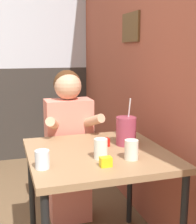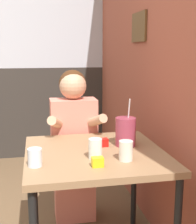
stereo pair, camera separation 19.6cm
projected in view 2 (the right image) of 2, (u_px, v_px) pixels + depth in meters
name	position (u px, v px, depth m)	size (l,w,h in m)	color
brick_wall_right	(137.00, 45.00, 2.62)	(0.08, 4.50, 2.70)	#9E4C38
main_table	(95.00, 163.00, 1.85)	(0.81, 0.81, 0.72)	#93704C
person_seated	(74.00, 144.00, 2.37)	(0.42, 0.40, 1.17)	#EA7F6B
cocktail_pitcher	(126.00, 132.00, 1.93)	(0.13, 0.13, 0.30)	#99384C
glass_near_pitcher	(35.00, 157.00, 1.59)	(0.07, 0.07, 0.09)	silver
glass_center	(95.00, 149.00, 1.70)	(0.07, 0.07, 0.11)	silver
glass_far_side	(126.00, 151.00, 1.67)	(0.08, 0.08, 0.11)	silver
condiment_ketchup	(103.00, 142.00, 1.92)	(0.06, 0.04, 0.05)	#B7140F
condiment_mustard	(98.00, 162.00, 1.59)	(0.06, 0.04, 0.05)	yellow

